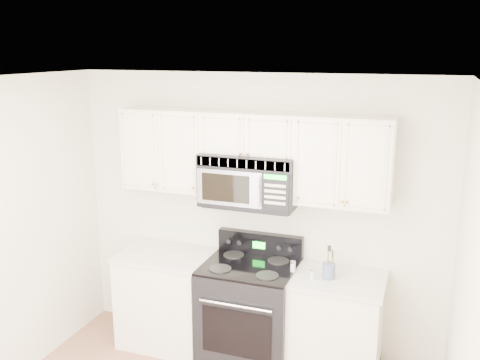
% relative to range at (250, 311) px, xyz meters
% --- Properties ---
extents(room, '(3.51, 3.51, 2.61)m').
position_rel_range_xyz_m(room, '(-0.06, -1.41, 0.82)').
color(room, brown).
rests_on(room, ground).
extents(base_cabinet_left, '(0.86, 0.65, 0.92)m').
position_rel_range_xyz_m(base_cabinet_left, '(-0.86, 0.03, -0.06)').
color(base_cabinet_left, beige).
rests_on(base_cabinet_left, ground).
extents(base_cabinet_right, '(0.86, 0.65, 0.92)m').
position_rel_range_xyz_m(base_cabinet_right, '(0.74, 0.03, -0.06)').
color(base_cabinet_right, beige).
rests_on(base_cabinet_right, ground).
extents(range, '(0.81, 0.74, 1.13)m').
position_rel_range_xyz_m(range, '(0.00, 0.00, 0.00)').
color(range, black).
rests_on(range, ground).
extents(upper_cabinets, '(2.44, 0.37, 0.75)m').
position_rel_range_xyz_m(upper_cabinets, '(-0.06, 0.18, 1.45)').
color(upper_cabinets, beige).
rests_on(upper_cabinets, ground).
extents(microwave, '(0.84, 0.47, 0.46)m').
position_rel_range_xyz_m(microwave, '(-0.05, 0.13, 1.20)').
color(microwave, black).
rests_on(microwave, ground).
extents(utensil_crock, '(0.11, 0.11, 0.29)m').
position_rel_range_xyz_m(utensil_crock, '(0.70, -0.01, 0.51)').
color(utensil_crock, slate).
rests_on(utensil_crock, base_cabinet_right).
extents(shaker_salt, '(0.05, 0.05, 0.11)m').
position_rel_range_xyz_m(shaker_salt, '(0.39, -0.01, 0.49)').
color(shaker_salt, silver).
rests_on(shaker_salt, base_cabinet_right).
extents(shaker_pepper, '(0.04, 0.04, 0.10)m').
position_rel_range_xyz_m(shaker_pepper, '(0.58, -0.09, 0.48)').
color(shaker_pepper, silver).
rests_on(shaker_pepper, base_cabinet_right).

